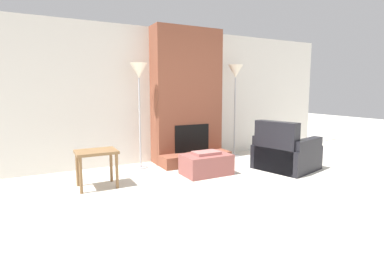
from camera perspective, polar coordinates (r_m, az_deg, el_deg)
The scene contains 8 objects.
ground_plane at distance 3.85m, azimuth 19.97°, elevation -14.80°, with size 24.00×24.00×0.00m, color beige.
wall_back at distance 6.17m, azimuth -2.05°, elevation 6.19°, with size 7.41×0.06×2.60m, color silver.
fireplace at distance 5.92m, azimuth -0.88°, elevation 5.37°, with size 1.38×0.80×2.60m.
ottoman at distance 5.08m, azimuth 2.72°, elevation -6.84°, with size 0.79×0.52×0.39m.
armchair at distance 5.61m, azimuth 17.17°, elevation -4.73°, with size 1.11×1.12×0.88m.
side_table at distance 4.58m, azimuth -17.75°, elevation -5.28°, with size 0.58×0.44×0.55m.
floor_lamp_left at distance 5.43m, azimuth -10.10°, elevation 9.46°, with size 0.30×0.30×1.89m.
floor_lamp_right at distance 6.39m, azimuth 8.27°, elevation 9.53°, with size 0.30×0.30×1.93m.
Camera 1 is at (-2.69, -2.36, 1.43)m, focal length 28.00 mm.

